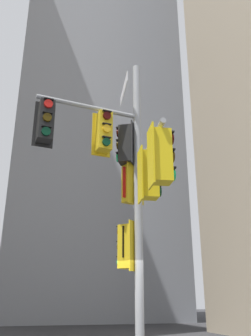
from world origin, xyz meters
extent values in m
cube|color=#9399A3|center=(3.34, 27.19, 27.39)|extent=(15.07, 15.07, 54.78)
cylinder|color=#9EA0A3|center=(0.00, 0.00, 3.84)|extent=(0.20, 0.20, 7.68)
cylinder|color=#9EA0A3|center=(-1.29, -0.18, 6.13)|extent=(2.59, 0.46, 0.11)
cylinder|color=#9EA0A3|center=(-0.16, -1.29, 4.69)|extent=(0.43, 2.59, 0.11)
cube|color=gold|center=(-0.93, 0.06, 5.53)|extent=(0.48, 0.10, 1.14)
cube|color=gold|center=(-0.90, -0.12, 5.53)|extent=(0.38, 0.38, 1.00)
cylinder|color=#360605|center=(-0.87, -0.32, 5.88)|extent=(0.21, 0.09, 0.20)
cube|color=black|center=(-0.87, -0.33, 6.00)|extent=(0.23, 0.10, 0.02)
cylinder|color=yellow|center=(-0.87, -0.32, 5.53)|extent=(0.21, 0.09, 0.20)
cube|color=black|center=(-0.87, -0.33, 5.65)|extent=(0.23, 0.10, 0.02)
cylinder|color=#06311C|center=(-0.87, -0.32, 5.18)|extent=(0.21, 0.09, 0.20)
cube|color=black|center=(-0.87, -0.33, 5.30)|extent=(0.23, 0.10, 0.02)
cube|color=black|center=(-2.34, -0.13, 5.53)|extent=(0.48, 0.10, 1.14)
cube|color=black|center=(-2.31, -0.32, 5.53)|extent=(0.38, 0.38, 1.00)
cylinder|color=red|center=(-2.29, -0.52, 5.88)|extent=(0.21, 0.09, 0.20)
cube|color=black|center=(-2.29, -0.52, 6.00)|extent=(0.23, 0.10, 0.02)
cylinder|color=#3C2C06|center=(-2.29, -0.52, 5.53)|extent=(0.21, 0.09, 0.20)
cube|color=black|center=(-2.29, -0.52, 5.65)|extent=(0.23, 0.10, 0.02)
cylinder|color=#06311C|center=(-2.29, -0.52, 5.18)|extent=(0.21, 0.09, 0.20)
cube|color=black|center=(-2.29, -0.52, 5.30)|extent=(0.23, 0.10, 0.02)
cube|color=yellow|center=(-0.35, -1.27, 4.09)|extent=(0.09, 0.48, 1.14)
cube|color=yellow|center=(-0.16, -1.29, 4.09)|extent=(0.38, 0.38, 1.00)
cylinder|color=red|center=(0.04, -1.31, 4.44)|extent=(0.08, 0.21, 0.20)
cube|color=black|center=(0.04, -1.31, 4.56)|extent=(0.10, 0.23, 0.02)
cylinder|color=#3C2C06|center=(0.04, -1.31, 4.09)|extent=(0.08, 0.21, 0.20)
cube|color=black|center=(0.04, -1.31, 4.21)|extent=(0.10, 0.23, 0.02)
cylinder|color=#06311C|center=(0.04, -1.31, 3.74)|extent=(0.08, 0.21, 0.20)
cube|color=black|center=(0.04, -1.31, 3.86)|extent=(0.10, 0.23, 0.02)
cube|color=yellow|center=(-0.48, -2.30, 4.09)|extent=(0.09, 0.48, 1.14)
cube|color=yellow|center=(-0.29, -2.32, 4.09)|extent=(0.38, 0.38, 1.00)
cylinder|color=#360605|center=(-0.09, -2.35, 4.44)|extent=(0.08, 0.21, 0.20)
cube|color=black|center=(-0.08, -2.35, 4.56)|extent=(0.10, 0.23, 0.02)
cylinder|color=#3C2C06|center=(-0.09, -2.35, 4.09)|extent=(0.08, 0.21, 0.20)
cube|color=black|center=(-0.08, -2.35, 4.21)|extent=(0.10, 0.23, 0.02)
cylinder|color=#19C672|center=(-0.09, -2.35, 3.74)|extent=(0.08, 0.21, 0.20)
cube|color=black|center=(-0.08, -2.35, 3.86)|extent=(0.10, 0.23, 0.02)
cube|color=gold|center=(-0.07, 0.08, 2.83)|extent=(0.37, 0.35, 1.14)
cube|color=gold|center=(-0.21, 0.22, 2.83)|extent=(0.48, 0.48, 1.00)
cylinder|color=#360605|center=(-0.34, 0.36, 3.18)|extent=(0.19, 0.18, 0.20)
cube|color=black|center=(-0.35, 0.36, 3.30)|extent=(0.21, 0.20, 0.02)
cylinder|color=#3C2C06|center=(-0.34, 0.36, 2.83)|extent=(0.19, 0.18, 0.20)
cube|color=black|center=(-0.35, 0.36, 2.95)|extent=(0.21, 0.20, 0.02)
cylinder|color=#19C672|center=(-0.34, 0.36, 2.48)|extent=(0.19, 0.18, 0.20)
cube|color=black|center=(-0.35, 0.36, 2.60)|extent=(0.21, 0.20, 0.02)
cube|color=gold|center=(-0.03, 0.10, 4.41)|extent=(0.46, 0.18, 1.14)
cube|color=gold|center=(-0.10, 0.28, 4.41)|extent=(0.43, 0.43, 1.00)
cylinder|color=red|center=(-0.16, 0.47, 4.76)|extent=(0.21, 0.12, 0.20)
cube|color=black|center=(-0.16, 0.48, 4.88)|extent=(0.23, 0.14, 0.02)
cylinder|color=#3C2C06|center=(-0.16, 0.47, 4.41)|extent=(0.21, 0.12, 0.20)
cube|color=black|center=(-0.16, 0.48, 4.53)|extent=(0.23, 0.14, 0.02)
cylinder|color=#06311C|center=(-0.16, 0.47, 4.06)|extent=(0.21, 0.12, 0.20)
cube|color=black|center=(-0.16, 0.48, 4.18)|extent=(0.23, 0.14, 0.02)
cube|color=black|center=(-0.10, 0.05, 5.37)|extent=(0.24, 0.44, 1.14)
cube|color=black|center=(-0.27, 0.13, 5.37)|extent=(0.46, 0.46, 1.00)
cylinder|color=#360605|center=(-0.44, 0.22, 5.72)|extent=(0.14, 0.21, 0.20)
cube|color=black|center=(-0.45, 0.23, 5.84)|extent=(0.16, 0.23, 0.02)
cylinder|color=#3C2C06|center=(-0.44, 0.22, 5.37)|extent=(0.14, 0.21, 0.20)
cube|color=black|center=(-0.45, 0.23, 5.49)|extent=(0.16, 0.23, 0.02)
cylinder|color=#19C672|center=(-0.44, 0.22, 5.02)|extent=(0.14, 0.21, 0.20)
cube|color=black|center=(-0.45, 0.23, 5.14)|extent=(0.16, 0.23, 0.02)
cube|color=white|center=(-0.35, 0.04, 6.93)|extent=(0.18, 1.30, 0.28)
cube|color=#19479E|center=(-0.35, 0.04, 6.93)|extent=(0.17, 1.26, 0.24)
cube|color=red|center=(-0.01, 0.22, 4.40)|extent=(0.64, 0.04, 0.80)
cube|color=white|center=(-0.01, 0.22, 4.40)|extent=(0.60, 0.03, 0.76)
cube|color=black|center=(-0.09, 0.20, 2.92)|extent=(0.55, 0.26, 0.72)
cube|color=white|center=(-0.09, 0.20, 2.92)|extent=(0.52, 0.24, 0.68)
camera|label=1|loc=(-2.51, -7.94, 1.66)|focal=38.49mm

